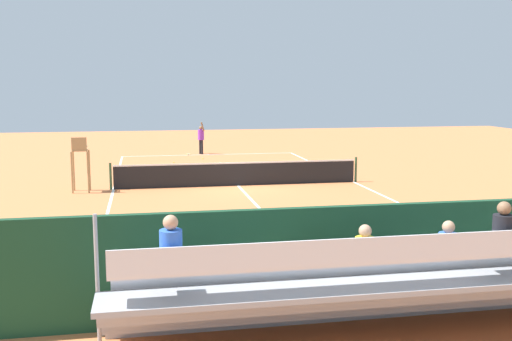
# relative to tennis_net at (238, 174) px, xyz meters

# --- Properties ---
(ground_plane) EXTENTS (60.00, 60.00, 0.00)m
(ground_plane) POSITION_rel_tennis_net_xyz_m (0.00, 0.00, -0.50)
(ground_plane) COLOR #D17542
(court_line_markings) EXTENTS (10.10, 22.20, 0.01)m
(court_line_markings) POSITION_rel_tennis_net_xyz_m (0.00, -0.04, -0.50)
(court_line_markings) COLOR white
(court_line_markings) RESTS_ON ground
(tennis_net) EXTENTS (10.30, 0.10, 1.07)m
(tennis_net) POSITION_rel_tennis_net_xyz_m (0.00, 0.00, 0.00)
(tennis_net) COLOR black
(tennis_net) RESTS_ON ground
(backdrop_wall) EXTENTS (18.00, 0.16, 2.00)m
(backdrop_wall) POSITION_rel_tennis_net_xyz_m (0.00, 14.00, 0.50)
(backdrop_wall) COLOR #194228
(backdrop_wall) RESTS_ON ground
(bleacher_stand) EXTENTS (9.06, 2.40, 2.48)m
(bleacher_stand) POSITION_rel_tennis_net_xyz_m (-0.03, 15.39, 0.49)
(bleacher_stand) COLOR #9EA0A5
(bleacher_stand) RESTS_ON ground
(umpire_chair) EXTENTS (0.67, 0.67, 2.14)m
(umpire_chair) POSITION_rel_tennis_net_xyz_m (6.20, 0.32, 0.81)
(umpire_chair) COLOR #A88456
(umpire_chair) RESTS_ON ground
(courtside_bench) EXTENTS (1.80, 0.40, 0.93)m
(courtside_bench) POSITION_rel_tennis_net_xyz_m (-3.10, 13.27, 0.06)
(courtside_bench) COLOR #234C2D
(courtside_bench) RESTS_ON ground
(equipment_bag) EXTENTS (0.90, 0.36, 0.36)m
(equipment_bag) POSITION_rel_tennis_net_xyz_m (-1.12, 13.40, -0.32)
(equipment_bag) COLOR #334C8C
(equipment_bag) RESTS_ON ground
(tennis_player) EXTENTS (0.47, 0.56, 1.93)m
(tennis_player) POSITION_rel_tennis_net_xyz_m (0.41, -11.38, 0.51)
(tennis_player) COLOR black
(tennis_player) RESTS_ON ground
(tennis_racket) EXTENTS (0.33, 0.58, 0.03)m
(tennis_racket) POSITION_rel_tennis_net_xyz_m (1.16, -11.37, -0.49)
(tennis_racket) COLOR black
(tennis_racket) RESTS_ON ground
(tennis_ball_near) EXTENTS (0.07, 0.07, 0.07)m
(tennis_ball_near) POSITION_rel_tennis_net_xyz_m (2.22, -7.67, -0.47)
(tennis_ball_near) COLOR #CCDB33
(tennis_ball_near) RESTS_ON ground
(tennis_ball_far) EXTENTS (0.07, 0.07, 0.07)m
(tennis_ball_far) POSITION_rel_tennis_net_xyz_m (0.55, -8.95, -0.47)
(tennis_ball_far) COLOR #CCDB33
(tennis_ball_far) RESTS_ON ground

